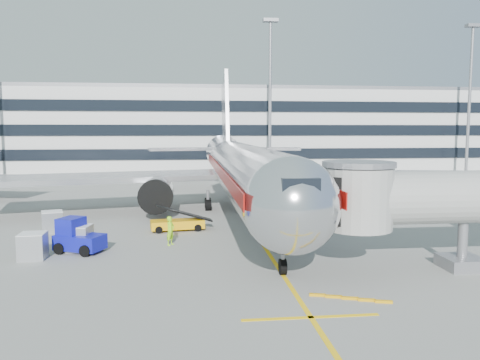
{
  "coord_description": "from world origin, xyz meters",
  "views": [
    {
      "loc": [
        -5.12,
        -32.76,
        7.95
      ],
      "look_at": [
        -1.03,
        4.21,
        4.0
      ],
      "focal_mm": 35.0,
      "sensor_mm": 36.0,
      "label": 1
    }
  ],
  "objects": [
    {
      "name": "ground",
      "position": [
        0.0,
        0.0,
        0.0
      ],
      "size": [
        180.0,
        180.0,
        0.0
      ],
      "primitive_type": "plane",
      "color": "gray",
      "rests_on": "ground"
    },
    {
      "name": "lead_in_line",
      "position": [
        0.0,
        10.0,
        0.01
      ],
      "size": [
        0.25,
        70.0,
        0.01
      ],
      "primitive_type": "cube",
      "color": "yellow",
      "rests_on": "ground"
    },
    {
      "name": "stop_bar",
      "position": [
        0.0,
        -14.0,
        0.01
      ],
      "size": [
        6.0,
        0.25,
        0.01
      ],
      "primitive_type": "cube",
      "color": "yellow",
      "rests_on": "ground"
    },
    {
      "name": "main_jet",
      "position": [
        0.0,
        11.72,
        4.23
      ],
      "size": [
        50.95,
        48.7,
        16.06
      ],
      "color": "silver",
      "rests_on": "ground"
    },
    {
      "name": "terminal",
      "position": [
        0.0,
        57.95,
        7.8
      ],
      "size": [
        150.0,
        24.25,
        15.6
      ],
      "color": "silver",
      "rests_on": "ground"
    },
    {
      "name": "light_mast_centre",
      "position": [
        8.0,
        42.0,
        14.88
      ],
      "size": [
        2.4,
        1.2,
        25.45
      ],
      "color": "gray",
      "rests_on": "ground"
    },
    {
      "name": "light_mast_east",
      "position": [
        42.0,
        42.0,
        14.88
      ],
      "size": [
        2.4,
        1.2,
        25.45
      ],
      "color": "gray",
      "rests_on": "ground"
    },
    {
      "name": "belt_loader",
      "position": [
        -6.05,
        4.18,
        0.6
      ],
      "size": [
        4.51,
        2.11,
        2.11
      ],
      "color": "#E59F09",
      "rests_on": "ground"
    },
    {
      "name": "baggage_tug",
      "position": [
        -12.42,
        -1.76,
        0.99
      ],
      "size": [
        3.47,
        2.87,
        2.27
      ],
      "color": "#0E129F",
      "rests_on": "ground"
    },
    {
      "name": "cargo_container_left",
      "position": [
        -12.44,
        -1.39,
        0.86
      ],
      "size": [
        1.8,
        1.8,
        1.7
      ],
      "color": "#A9ABB0",
      "rests_on": "ground"
    },
    {
      "name": "cargo_container_right",
      "position": [
        -15.83,
        4.84,
        0.82
      ],
      "size": [
        1.94,
        1.94,
        1.64
      ],
      "color": "#A9ABB0",
      "rests_on": "ground"
    },
    {
      "name": "cargo_container_front",
      "position": [
        -14.78,
        -3.13,
        0.82
      ],
      "size": [
        1.59,
        1.59,
        1.63
      ],
      "color": "#A9ABB0",
      "rests_on": "ground"
    },
    {
      "name": "ramp_worker",
      "position": [
        -6.42,
        -0.53,
        1.01
      ],
      "size": [
        0.81,
        0.89,
        2.03
      ],
      "primitive_type": "imported",
      "rotation": [
        0.0,
        0.0,
        0.99
      ],
      "color": "#9BEF19",
      "rests_on": "ground"
    }
  ]
}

